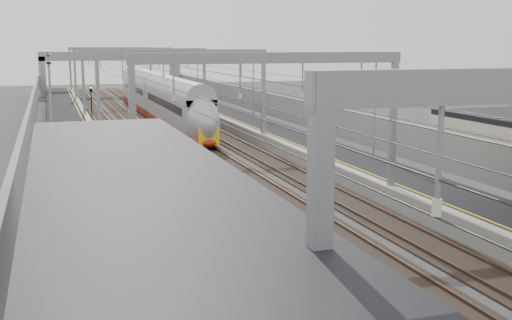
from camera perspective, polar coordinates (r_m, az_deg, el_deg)
platform_left at (r=51.18m, az=-15.82°, el=1.46°), size 4.00×120.00×1.00m
platform_right at (r=54.11m, az=1.36°, el=2.30°), size 4.00×120.00×1.00m
tracks at (r=52.12m, az=-6.98°, el=1.42°), size 11.40×140.00×0.20m
overhead_line at (r=58.06m, az=-8.37°, el=8.32°), size 13.00×140.00×6.60m
canopy_left at (r=9.20m, az=-6.85°, el=-7.82°), size 4.40×30.00×4.24m
overbridge at (r=106.09m, az=-12.77°, el=8.52°), size 22.00×2.20×6.90m
wall_left at (r=51.03m, az=-19.47°, el=2.48°), size 0.30×120.00×3.20m
wall_right at (r=55.10m, az=4.51°, el=3.56°), size 0.30×120.00×3.20m
train at (r=68.49m, az=-8.45°, el=5.08°), size 2.51×45.79×3.98m
signal_green at (r=74.52m, az=-14.45°, el=5.62°), size 0.32×0.32×3.48m
signal_red_near at (r=69.05m, az=-7.11°, el=5.53°), size 0.32×0.32×3.48m
signal_red_far at (r=82.46m, az=-7.34°, el=6.27°), size 0.32×0.32×3.48m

